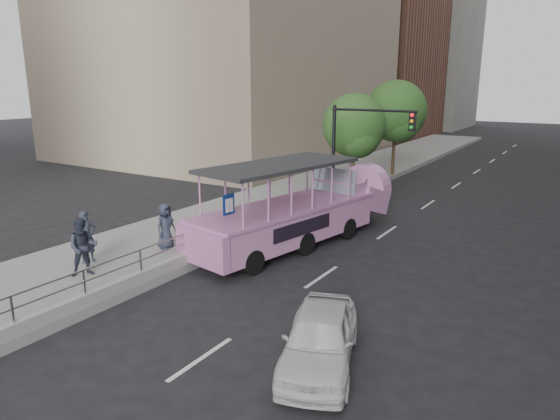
# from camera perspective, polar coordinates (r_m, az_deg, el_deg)

# --- Properties ---
(ground) EXTENTS (160.00, 160.00, 0.00)m
(ground) POSITION_cam_1_polar(r_m,az_deg,el_deg) (14.18, -6.69, -11.90)
(ground) COLOR black
(sidewalk) EXTENTS (5.50, 80.00, 0.30)m
(sidewalk) POSITION_cam_1_polar(r_m,az_deg,el_deg) (24.93, -2.50, 0.18)
(sidewalk) COLOR gray
(sidewalk) RESTS_ON ground
(kerb_wall) EXTENTS (0.24, 30.00, 0.36)m
(kerb_wall) POSITION_cam_1_polar(r_m,az_deg,el_deg) (17.29, -10.62, -5.39)
(kerb_wall) COLOR #A7A7A2
(kerb_wall) RESTS_ON sidewalk
(guardrail) EXTENTS (0.07, 22.00, 0.71)m
(guardrail) POSITION_cam_1_polar(r_m,az_deg,el_deg) (17.08, -10.72, -3.30)
(guardrail) COLOR #9F9FA3
(guardrail) RESTS_ON kerb_wall
(duck_boat) EXTENTS (4.18, 10.36, 3.35)m
(duck_boat) POSITION_cam_1_polar(r_m,az_deg,el_deg) (19.91, 2.63, -0.22)
(duck_boat) COLOR black
(duck_boat) RESTS_ON ground
(car) EXTENTS (2.82, 4.18, 1.32)m
(car) POSITION_cam_1_polar(r_m,az_deg,el_deg) (11.64, 4.56, -14.37)
(car) COLOR silver
(car) RESTS_ON ground
(pedestrian_near) EXTENTS (0.54, 0.72, 1.79)m
(pedestrian_near) POSITION_cam_1_polar(r_m,az_deg,el_deg) (18.06, -21.21, -2.90)
(pedestrian_near) COLOR #292D3D
(pedestrian_near) RESTS_ON sidewalk
(pedestrian_mid) EXTENTS (1.11, 1.15, 1.87)m
(pedestrian_mid) POSITION_cam_1_polar(r_m,az_deg,el_deg) (16.88, -21.57, -3.97)
(pedestrian_mid) COLOR #292D3D
(pedestrian_mid) RESTS_ON sidewalk
(pedestrian_far) EXTENTS (0.57, 0.85, 1.69)m
(pedestrian_far) POSITION_cam_1_polar(r_m,az_deg,el_deg) (18.74, -12.93, -1.82)
(pedestrian_far) COLOR #292D3D
(pedestrian_far) RESTS_ON sidewalk
(parking_sign) EXTENTS (0.10, 0.55, 2.46)m
(parking_sign) POSITION_cam_1_polar(r_m,az_deg,el_deg) (17.78, -5.85, -0.97)
(parking_sign) COLOR black
(parking_sign) RESTS_ON ground
(traffic_signal) EXTENTS (4.20, 0.32, 5.20)m
(traffic_signal) POSITION_cam_1_polar(r_m,az_deg,el_deg) (24.51, 8.68, 7.75)
(traffic_signal) COLOR black
(traffic_signal) RESTS_ON ground
(street_tree_near) EXTENTS (3.52, 3.52, 5.72)m
(street_tree_near) POSITION_cam_1_polar(r_m,az_deg,el_deg) (28.24, 8.58, 9.26)
(street_tree_near) COLOR #332517
(street_tree_near) RESTS_ON ground
(street_tree_far) EXTENTS (3.97, 3.97, 6.45)m
(street_tree_far) POSITION_cam_1_polar(r_m,az_deg,el_deg) (33.70, 13.19, 10.68)
(street_tree_far) COLOR #332517
(street_tree_far) RESTS_ON ground
(midrise_brick) EXTENTS (18.00, 16.00, 26.00)m
(midrise_brick) POSITION_cam_1_polar(r_m,az_deg,el_deg) (63.78, 8.66, 20.27)
(midrise_brick) COLOR brown
(midrise_brick) RESTS_ON ground
(midrise_stone_b) EXTENTS (16.00, 14.00, 20.00)m
(midrise_stone_b) POSITION_cam_1_polar(r_m,az_deg,el_deg) (77.72, 15.02, 16.65)
(midrise_stone_b) COLOR slate
(midrise_stone_b) RESTS_ON ground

